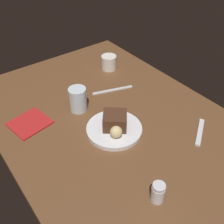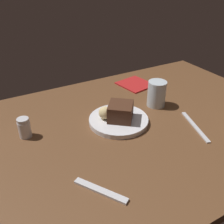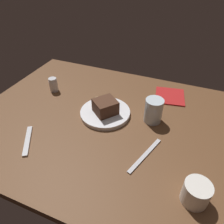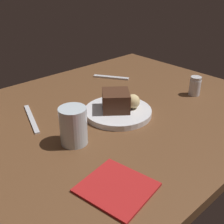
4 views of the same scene
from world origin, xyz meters
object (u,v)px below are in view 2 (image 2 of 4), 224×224
Objects in this scene: water_glass at (157,94)px; butter_knife at (195,126)px; dessert_spoon at (101,191)px; salt_shaker at (24,128)px; bread_roll at (105,113)px; dessert_plate at (119,120)px; chocolate_cake_slice at (121,112)px; folded_napkin at (135,84)px.

water_glass reaches higher than butter_knife.
salt_shaker is at bearing 165.54° from dessert_spoon.
dessert_plate is at bearing 150.93° from bread_roll.
dessert_plate is at bearing -55.65° from chocolate_cake_slice.
bread_roll is 35.23cm from folded_napkin.
folded_napkin is (-23.27, -24.07, -0.58)cm from dessert_plate.
folded_napkin is at bearing -141.66° from bread_roll.
salt_shaker is (26.83, -5.32, -0.62)cm from bread_roll.
chocolate_cake_slice is 0.58× the size of dessert_spoon.
water_glass reaches higher than dessert_plate.
dessert_spoon is (39.75, 29.16, -4.75)cm from water_glass.
dessert_spoon reaches higher than folded_napkin.
chocolate_cake_slice is 0.86× the size of water_glass.
dessert_plate is 1.49× the size of folded_napkin.
water_glass is (-23.74, -1.43, 1.09)cm from bread_roll.
chocolate_cake_slice reaches higher than dessert_plate.
bread_roll is 0.32× the size of folded_napkin.
bread_roll is 31.84cm from butter_knife.
folded_napkin is at bearing -132.81° from chocolate_cake_slice.
chocolate_cake_slice is at bearing 147.51° from bread_roll.
dessert_plate is 2.08× the size of water_glass.
dessert_spoon is (16.00, 27.74, -3.66)cm from bread_roll.
chocolate_cake_slice reaches higher than folded_napkin.
chocolate_cake_slice is at bearing 47.19° from folded_napkin.
dessert_plate reaches higher than dessert_spoon.
dessert_plate is 33.48cm from folded_napkin.
dessert_plate reaches higher than butter_knife.
dessert_plate is at bearing 166.13° from salt_shaker.
bread_roll is 32.23cm from dessert_spoon.
folded_napkin reaches higher than butter_knife.
dessert_spoon is at bearing 48.69° from folded_napkin.
bread_roll reaches higher than dessert_plate.
folded_napkin is (-3.73, -20.30, -4.80)cm from water_glass.
dessert_spoon is 65.86cm from folded_napkin.
salt_shaker reaches higher than bread_roll.
water_glass is 21.19cm from folded_napkin.
chocolate_cake_slice is 26.52cm from butter_knife.
bread_roll is at bearing 3.44° from water_glass.
dessert_spoon is at bearing -58.86° from butter_knife.
dessert_spoon is at bearing 108.14° from salt_shaker.
water_glass is 0.68× the size of dessert_spoon.
water_glass is at bearing -167.13° from chocolate_cake_slice.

